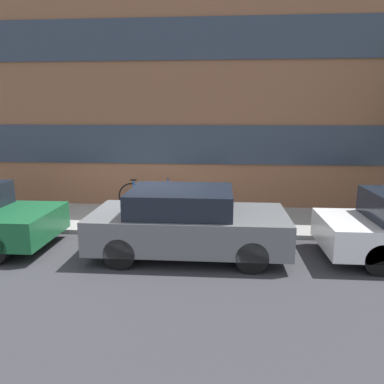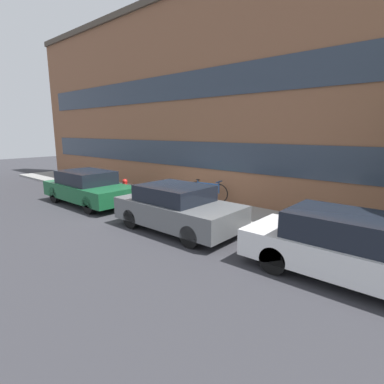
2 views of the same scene
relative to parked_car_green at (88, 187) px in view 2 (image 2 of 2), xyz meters
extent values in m
plane|color=#333338|center=(3.56, 1.05, -0.67)|extent=(56.00, 56.00, 0.00)
cube|color=gray|center=(3.56, 2.33, -0.62)|extent=(28.00, 2.57, 0.10)
cube|color=brown|center=(3.56, 4.07, 3.65)|extent=(28.00, 0.90, 8.65)
cube|color=#2D3847|center=(3.56, 3.60, 1.23)|extent=(25.76, 0.04, 1.10)
cube|color=#2D3847|center=(3.56, 3.60, 4.08)|extent=(25.76, 0.04, 1.10)
cube|color=#195B33|center=(0.05, 0.00, -0.14)|extent=(4.23, 1.80, 0.58)
cube|color=black|center=(-0.12, 0.00, 0.41)|extent=(2.20, 1.58, 0.50)
cylinder|color=black|center=(1.36, 0.81, -0.35)|extent=(0.65, 0.18, 0.65)
cylinder|color=black|center=(1.36, -0.81, -0.35)|extent=(0.65, 0.18, 0.65)
cylinder|color=black|center=(-1.27, 0.81, -0.35)|extent=(0.65, 0.18, 0.65)
cylinder|color=black|center=(-1.27, -0.81, -0.35)|extent=(0.65, 0.18, 0.65)
cube|color=slate|center=(4.97, 0.00, -0.13)|extent=(3.82, 1.82, 0.65)
cube|color=black|center=(4.82, 0.00, 0.43)|extent=(1.99, 1.60, 0.46)
cylinder|color=black|center=(6.15, 0.82, -0.38)|extent=(0.59, 0.18, 0.59)
cylinder|color=black|center=(6.15, -0.82, -0.38)|extent=(0.59, 0.18, 0.59)
cylinder|color=black|center=(3.78, 0.82, -0.38)|extent=(0.59, 0.18, 0.59)
cylinder|color=black|center=(3.78, -0.82, -0.38)|extent=(0.59, 0.18, 0.59)
cube|color=silver|center=(9.72, 0.00, -0.16)|extent=(4.34, 1.67, 0.58)
cube|color=black|center=(9.54, 0.00, 0.39)|extent=(2.26, 1.47, 0.53)
cylinder|color=black|center=(8.37, 0.75, -0.38)|extent=(0.58, 0.18, 0.58)
cylinder|color=black|center=(8.37, -0.75, -0.38)|extent=(0.58, 0.18, 0.58)
cylinder|color=red|center=(0.44, 1.45, -0.55)|extent=(0.31, 0.31, 0.04)
cylinder|color=red|center=(0.44, 1.45, -0.24)|extent=(0.21, 0.21, 0.59)
sphere|color=red|center=(0.44, 1.45, 0.10)|extent=(0.22, 0.22, 0.22)
cylinder|color=red|center=(0.25, 1.45, -0.18)|extent=(0.17, 0.08, 0.08)
cylinder|color=red|center=(0.63, 1.45, -0.18)|extent=(0.17, 0.08, 0.08)
torus|color=black|center=(4.12, 3.24, -0.19)|extent=(0.76, 0.15, 0.76)
torus|color=black|center=(3.08, 3.09, -0.19)|extent=(0.76, 0.15, 0.76)
cylinder|color=#234C8C|center=(3.60, 3.16, 0.15)|extent=(0.99, 0.19, 0.06)
cylinder|color=#234C8C|center=(3.13, 3.10, 0.02)|extent=(0.06, 0.06, 0.43)
cylinder|color=#234C8C|center=(4.10, 3.23, 0.02)|extent=(0.06, 0.06, 0.43)
ellipsoid|color=black|center=(3.13, 3.10, 0.27)|extent=(0.21, 0.11, 0.05)
cylinder|color=#234C8C|center=(4.10, 3.23, 0.27)|extent=(0.11, 0.44, 0.05)
camera|label=1|loc=(5.58, -7.09, 2.10)|focal=35.00mm
camera|label=2|loc=(10.86, -6.18, 2.22)|focal=28.00mm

